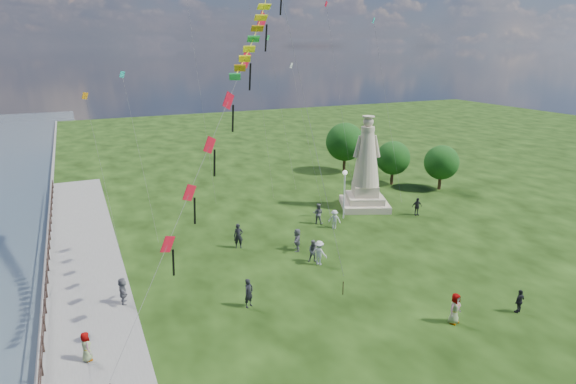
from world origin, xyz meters
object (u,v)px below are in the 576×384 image
statue (366,174)px  lamppost (345,184)px  person_8 (334,219)px  person_11 (297,240)px  person_6 (238,236)px  person_7 (318,213)px  person_5 (123,292)px  person_4 (455,308)px  person_3 (520,301)px  person_1 (314,251)px  person_0 (249,293)px  person_10 (86,348)px  person_2 (319,253)px  person_9 (417,206)px

statue → lamppost: 3.84m
person_8 → person_11: 5.65m
person_6 → person_7: size_ratio=1.06×
statue → person_5: 25.16m
person_4 → person_8: size_ratio=1.11×
person_11 → person_3: bearing=56.3°
person_3 → person_1: bearing=-66.2°
person_0 → lamppost: bearing=11.8°
person_0 → person_10: 9.15m
person_0 → person_2: (6.50, 3.41, -0.01)m
person_8 → person_6: bearing=-140.0°
person_0 → person_11: size_ratio=1.03×
person_8 → person_10: person_8 is taller
person_4 → person_11: 13.17m
person_5 → person_10: (-2.24, -4.99, -0.06)m
lamppost → person_2: lamppost is taller
person_2 → person_6: size_ratio=0.92×
person_0 → person_4: bearing=-61.5°
person_11 → statue: bearing=148.2°
statue → person_1: size_ratio=5.28×
person_2 → person_11: (-0.36, 2.86, -0.02)m
statue → person_0: bearing=-119.1°
person_1 → person_10: 16.32m
person_6 → person_9: bearing=20.0°
person_0 → person_7: 14.88m
person_5 → person_9: size_ratio=1.00×
person_7 → person_9: person_7 is taller
person_4 → person_7: (0.42, 17.14, 0.02)m
person_9 → person_10: 30.46m
lamppost → person_5: size_ratio=2.69×
person_2 → person_10: 16.31m
person_0 → person_9: size_ratio=1.09×
statue → person_3: statue is taller
statue → lamppost: size_ratio=1.98×
lamppost → person_11: (-6.87, -4.76, -2.33)m
statue → person_8: bearing=-122.9°
person_5 → person_10: 5.47m
person_5 → person_2: bearing=-86.0°
person_2 → person_5: bearing=53.5°
statue → person_4: size_ratio=4.87×
person_3 → person_8: 16.50m
lamppost → person_9: bearing=-17.4°
person_0 → person_10: size_ratio=1.18×
statue → person_3: (-2.33, -19.89, -2.59)m
person_6 → person_10: size_ratio=1.27×
person_1 → person_3: size_ratio=1.15×
person_4 → person_7: bearing=72.0°
person_9 → person_11: size_ratio=0.95×
statue → person_6: (-14.15, -4.28, -2.34)m
person_3 → person_10: 23.67m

